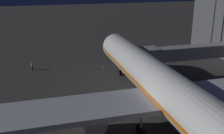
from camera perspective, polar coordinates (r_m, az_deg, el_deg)
ground_plane at (r=48.18m, az=5.12°, el=-5.52°), size 320.00×320.00×0.00m
airliner_at_gate at (r=35.28m, az=12.89°, el=-6.06°), size 58.60×58.74×17.64m
jet_bridge at (r=55.37m, az=15.86°, el=2.95°), size 23.39×3.40×6.87m
apron_floodlight_mast at (r=70.50m, az=20.82°, el=10.62°), size 2.90×0.50×19.55m
ground_crew_by_belt_loader at (r=61.80m, az=-16.56°, el=0.22°), size 0.40×0.40×1.69m
traffic_cone_nose_port at (r=62.06m, az=2.11°, el=0.45°), size 0.36×0.36×0.55m
traffic_cone_nose_starboard at (r=60.92m, az=-1.83°, el=0.10°), size 0.36×0.36×0.55m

